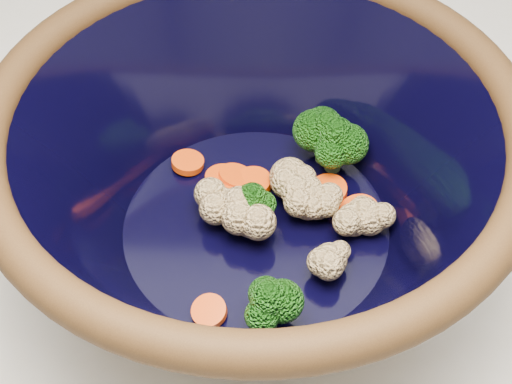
# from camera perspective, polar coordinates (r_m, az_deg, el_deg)

# --- Properties ---
(mixing_bowl) EXTENTS (0.40, 0.40, 0.16)m
(mixing_bowl) POSITION_cam_1_polar(r_m,az_deg,el_deg) (0.51, 0.00, 1.16)
(mixing_bowl) COLOR black
(mixing_bowl) RESTS_ON counter
(vegetable_pile) EXTENTS (0.17, 0.20, 0.06)m
(vegetable_pile) POSITION_cam_1_polar(r_m,az_deg,el_deg) (0.55, 3.55, 0.12)
(vegetable_pile) COLOR #608442
(vegetable_pile) RESTS_ON mixing_bowl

